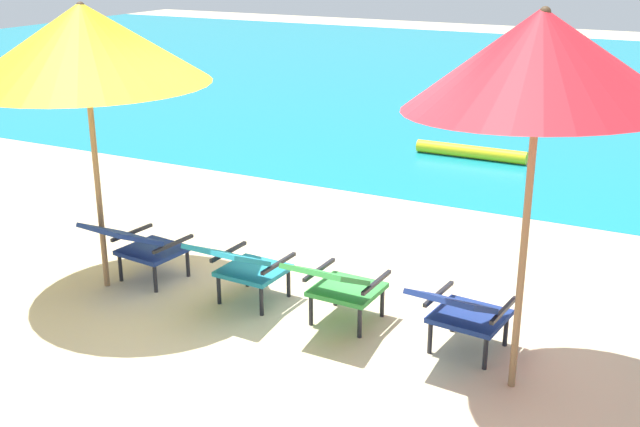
{
  "coord_description": "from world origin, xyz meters",
  "views": [
    {
      "loc": [
        2.94,
        -5.18,
        2.97
      ],
      "look_at": [
        0.0,
        0.49,
        0.75
      ],
      "focal_mm": 44.42,
      "sensor_mm": 36.0,
      "label": 1
    }
  ],
  "objects_px": {
    "swim_buoy": "(471,152)",
    "lounge_chair_near_right": "(337,283)",
    "lounge_chair_near_left": "(241,264)",
    "beach_umbrella_right": "(541,59)",
    "lounge_chair_far_left": "(138,243)",
    "lounge_chair_far_right": "(461,310)",
    "beach_umbrella_left": "(84,44)"
  },
  "relations": [
    {
      "from": "lounge_chair_near_right",
      "to": "lounge_chair_far_right",
      "type": "xyz_separation_m",
      "value": [
        1.02,
        -0.01,
        0.0
      ]
    },
    {
      "from": "beach_umbrella_right",
      "to": "swim_buoy",
      "type": "bearing_deg",
      "value": 109.86
    },
    {
      "from": "swim_buoy",
      "to": "lounge_chair_near_right",
      "type": "bearing_deg",
      "value": -83.64
    },
    {
      "from": "swim_buoy",
      "to": "lounge_chair_far_right",
      "type": "height_order",
      "value": "lounge_chair_far_right"
    },
    {
      "from": "lounge_chair_far_left",
      "to": "lounge_chair_near_left",
      "type": "distance_m",
      "value": 1.07
    },
    {
      "from": "lounge_chair_far_left",
      "to": "lounge_chair_far_right",
      "type": "bearing_deg",
      "value": 0.7
    },
    {
      "from": "lounge_chair_near_left",
      "to": "beach_umbrella_left",
      "type": "height_order",
      "value": "beach_umbrella_left"
    },
    {
      "from": "lounge_chair_far_right",
      "to": "beach_umbrella_right",
      "type": "height_order",
      "value": "beach_umbrella_right"
    },
    {
      "from": "lounge_chair_near_right",
      "to": "beach_umbrella_right",
      "type": "distance_m",
      "value": 2.39
    },
    {
      "from": "lounge_chair_far_right",
      "to": "beach_umbrella_right",
      "type": "xyz_separation_m",
      "value": [
        0.45,
        -0.19,
        1.88
      ]
    },
    {
      "from": "lounge_chair_near_left",
      "to": "beach_umbrella_right",
      "type": "distance_m",
      "value": 3.01
    },
    {
      "from": "beach_umbrella_left",
      "to": "beach_umbrella_right",
      "type": "xyz_separation_m",
      "value": [
        3.69,
        -0.0,
        0.12
      ]
    },
    {
      "from": "lounge_chair_near_right",
      "to": "beach_umbrella_left",
      "type": "height_order",
      "value": "beach_umbrella_left"
    },
    {
      "from": "lounge_chair_near_right",
      "to": "lounge_chair_far_right",
      "type": "relative_size",
      "value": 0.97
    },
    {
      "from": "lounge_chair_near_right",
      "to": "lounge_chair_near_left",
      "type": "bearing_deg",
      "value": -178.93
    },
    {
      "from": "swim_buoy",
      "to": "lounge_chair_far_left",
      "type": "relative_size",
      "value": 1.73
    },
    {
      "from": "swim_buoy",
      "to": "lounge_chair_near_left",
      "type": "xyz_separation_m",
      "value": [
        -0.26,
        -5.6,
        0.31
      ]
    },
    {
      "from": "swim_buoy",
      "to": "beach_umbrella_right",
      "type": "distance_m",
      "value": 6.52
    },
    {
      "from": "swim_buoy",
      "to": "lounge_chair_near_left",
      "type": "height_order",
      "value": "lounge_chair_near_left"
    },
    {
      "from": "swim_buoy",
      "to": "lounge_chair_near_right",
      "type": "height_order",
      "value": "lounge_chair_near_right"
    },
    {
      "from": "lounge_chair_near_left",
      "to": "beach_umbrella_right",
      "type": "relative_size",
      "value": 0.34
    },
    {
      "from": "lounge_chair_near_right",
      "to": "lounge_chair_far_right",
      "type": "height_order",
      "value": "same"
    },
    {
      "from": "swim_buoy",
      "to": "lounge_chair_near_left",
      "type": "relative_size",
      "value": 1.78
    },
    {
      "from": "lounge_chair_far_left",
      "to": "beach_umbrella_right",
      "type": "distance_m",
      "value": 3.91
    },
    {
      "from": "beach_umbrella_right",
      "to": "lounge_chair_near_left",
      "type": "bearing_deg",
      "value": 175.61
    },
    {
      "from": "beach_umbrella_left",
      "to": "beach_umbrella_right",
      "type": "relative_size",
      "value": 1.11
    },
    {
      "from": "lounge_chair_far_right",
      "to": "beach_umbrella_right",
      "type": "distance_m",
      "value": 1.94
    },
    {
      "from": "lounge_chair_near_left",
      "to": "beach_umbrella_left",
      "type": "xyz_separation_m",
      "value": [
        -1.34,
        -0.18,
        1.76
      ]
    },
    {
      "from": "beach_umbrella_left",
      "to": "beach_umbrella_right",
      "type": "distance_m",
      "value": 3.69
    },
    {
      "from": "lounge_chair_far_right",
      "to": "beach_umbrella_right",
      "type": "relative_size",
      "value": 0.35
    },
    {
      "from": "lounge_chair_far_left",
      "to": "beach_umbrella_left",
      "type": "xyz_separation_m",
      "value": [
        -0.27,
        -0.15,
        1.76
      ]
    },
    {
      "from": "lounge_chair_far_right",
      "to": "lounge_chair_near_right",
      "type": "bearing_deg",
      "value": 179.47
    }
  ]
}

